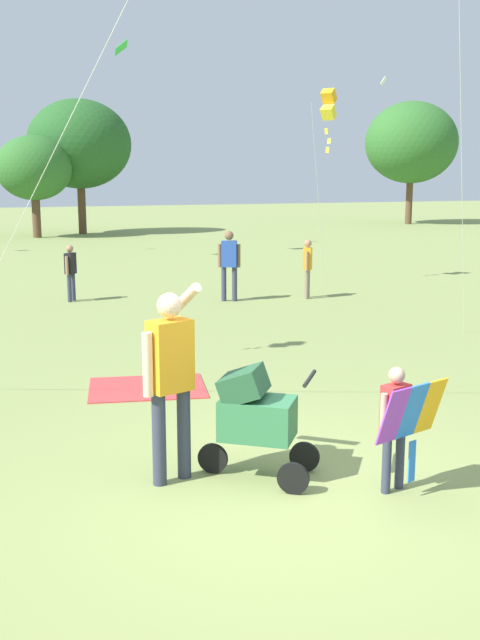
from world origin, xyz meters
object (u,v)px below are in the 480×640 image
(stroller, at_px, (255,413))
(child_with_butterfly_kite, at_px, (398,418))
(kite_green_novelty, at_px, (329,105))
(person_red_shirt, at_px, (229,260))
(person_sitting_far, at_px, (71,268))
(person_kid_running, at_px, (308,264))
(person_adult_flyer, at_px, (170,369))
(picnic_blanket, at_px, (147,388))

(stroller, bearing_deg, child_with_butterfly_kite, -35.21)
(child_with_butterfly_kite, bearing_deg, kite_green_novelty, 65.55)
(person_red_shirt, bearing_deg, child_with_butterfly_kite, -101.91)
(person_sitting_far, relative_size, person_kid_running, 0.94)
(kite_green_novelty, height_order, person_sitting_far, kite_green_novelty)
(person_red_shirt, bearing_deg, stroller, -108.71)
(person_adult_flyer, xyz_separation_m, person_sitting_far, (0.62, 10.09, -0.31))
(kite_green_novelty, xyz_separation_m, picnic_blanket, (-6.38, -7.47, -4.29))
(child_with_butterfly_kite, relative_size, person_kid_running, 0.85)
(stroller, xyz_separation_m, kite_green_novelty, (6.17, 10.62, 3.69))
(person_red_shirt, relative_size, person_sitting_far, 1.24)
(person_adult_flyer, height_order, stroller, person_adult_flyer)
(child_with_butterfly_kite, bearing_deg, person_sitting_far, 95.75)
(person_adult_flyer, bearing_deg, kite_green_novelty, 56.53)
(person_kid_running, bearing_deg, child_with_butterfly_kite, -111.70)
(child_with_butterfly_kite, bearing_deg, person_adult_flyer, 151.95)
(kite_green_novelty, xyz_separation_m, person_sitting_far, (-6.27, -0.33, -3.59))
(kite_green_novelty, bearing_deg, person_adult_flyer, -123.47)
(stroller, bearing_deg, person_red_shirt, 71.29)
(stroller, relative_size, person_red_shirt, 0.69)
(stroller, bearing_deg, person_adult_flyer, 163.90)
(child_with_butterfly_kite, xyz_separation_m, stroller, (-1.01, 0.72, -0.06))
(child_with_butterfly_kite, relative_size, picnic_blanket, 0.75)
(person_sitting_far, distance_m, person_kid_running, 5.13)
(stroller, distance_m, person_sitting_far, 10.30)
(child_with_butterfly_kite, distance_m, person_kid_running, 10.31)
(person_adult_flyer, xyz_separation_m, picnic_blanket, (0.51, 2.95, -1.01))
(person_adult_flyer, relative_size, person_kid_running, 1.37)
(person_red_shirt, bearing_deg, kite_green_novelty, 26.10)
(kite_green_novelty, bearing_deg, child_with_butterfly_kite, -114.45)
(kite_green_novelty, height_order, picnic_blanket, kite_green_novelty)
(kite_green_novelty, bearing_deg, person_sitting_far, -177.00)
(person_sitting_far, distance_m, picnic_blanket, 7.17)
(person_kid_running, bearing_deg, person_red_shirt, 171.76)
(stroller, xyz_separation_m, person_kid_running, (4.83, 8.86, 0.16))
(stroller, relative_size, picnic_blanket, 0.72)
(kite_green_novelty, height_order, person_kid_running, kite_green_novelty)
(person_adult_flyer, xyz_separation_m, person_kid_running, (5.54, 8.66, -0.26))
(person_kid_running, bearing_deg, person_adult_flyer, -122.63)
(child_with_butterfly_kite, height_order, person_sitting_far, person_sitting_far)
(stroller, bearing_deg, picnic_blanket, 93.81)
(stroller, xyz_separation_m, picnic_blanket, (-0.21, 3.16, -0.60))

